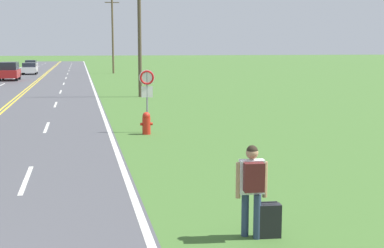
# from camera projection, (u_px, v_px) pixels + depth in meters

# --- Properties ---
(hitchhiker_person) EXTENTS (0.56, 0.43, 1.65)m
(hitchhiker_person) POSITION_uv_depth(u_px,v_px,m) (252.00, 182.00, 9.25)
(hitchhiker_person) COLOR navy
(hitchhiker_person) RESTS_ON ground
(suitcase) EXTENTS (0.44, 0.23, 0.65)m
(suitcase) POSITION_uv_depth(u_px,v_px,m) (268.00, 221.00, 9.39)
(suitcase) COLOR black
(suitcase) RESTS_ON ground
(fire_hydrant) EXTENTS (0.47, 0.31, 0.86)m
(fire_hydrant) POSITION_uv_depth(u_px,v_px,m) (146.00, 123.00, 20.46)
(fire_hydrant) COLOR red
(fire_hydrant) RESTS_ON ground
(traffic_sign) EXTENTS (0.60, 0.10, 2.45)m
(traffic_sign) POSITION_uv_depth(u_px,v_px,m) (147.00, 85.00, 20.73)
(traffic_sign) COLOR gray
(traffic_sign) RESTS_ON ground
(utility_pole_midground) EXTENTS (1.80, 0.24, 9.45)m
(utility_pole_midground) POSITION_uv_depth(u_px,v_px,m) (139.00, 23.00, 35.10)
(utility_pole_midground) COLOR brown
(utility_pole_midground) RESTS_ON ground
(utility_pole_far) EXTENTS (1.80, 0.24, 9.34)m
(utility_pole_far) POSITION_uv_depth(u_px,v_px,m) (113.00, 35.00, 66.54)
(utility_pole_far) COLOR brown
(utility_pole_far) RESTS_ON ground
(car_red_van_mid_near) EXTENTS (1.80, 4.02, 1.82)m
(car_red_van_mid_near) POSITION_uv_depth(u_px,v_px,m) (9.00, 71.00, 53.04)
(car_red_van_mid_near) COLOR black
(car_red_van_mid_near) RESTS_ON ground
(car_white_hatchback_mid_far) EXTENTS (1.80, 3.73, 1.40)m
(car_white_hatchback_mid_far) POSITION_uv_depth(u_px,v_px,m) (30.00, 68.00, 64.66)
(car_white_hatchback_mid_far) COLOR black
(car_white_hatchback_mid_far) RESTS_ON ground
(car_silver_hatchback_receding) EXTENTS (1.76, 3.64, 1.29)m
(car_silver_hatchback_receding) POSITION_uv_depth(u_px,v_px,m) (31.00, 64.00, 81.53)
(car_silver_hatchback_receding) COLOR black
(car_silver_hatchback_receding) RESTS_ON ground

